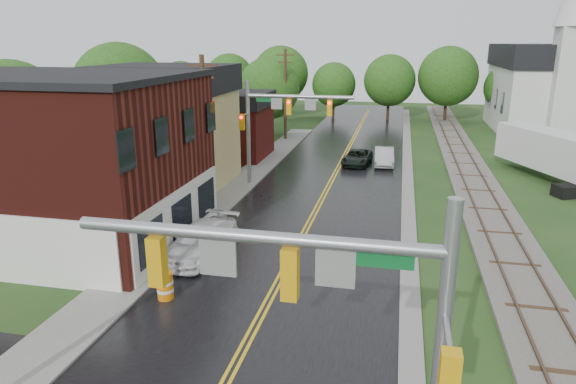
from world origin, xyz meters
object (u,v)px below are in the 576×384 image
(tree_left_e, at_px, (270,90))
(tree_left_b, at_px, (121,92))
(pickup_white, at_px, (201,241))
(church, at_px, (551,79))
(utility_pole_b, at_px, (205,128))
(tree_left_c, at_px, (204,98))
(sedan_silver, at_px, (384,157))
(semi_trailer, at_px, (556,153))
(traffic_signal_near, at_px, (329,303))
(utility_pole_c, at_px, (285,93))
(suv_dark, at_px, (357,158))
(traffic_signal_far, at_px, (278,114))
(tree_left_a, at_px, (14,115))
(brick_building, at_px, (46,158))
(construction_barrel, at_px, (165,286))

(tree_left_e, bearing_deg, tree_left_b, -122.74)
(tree_left_e, xyz_separation_m, pickup_white, (4.65, -31.62, -4.07))
(church, bearing_deg, utility_pole_b, -130.18)
(utility_pole_b, relative_size, tree_left_c, 1.18)
(sedan_silver, bearing_deg, tree_left_b, -175.62)
(church, distance_m, semi_trailer, 22.21)
(tree_left_b, xyz_separation_m, pickup_white, (13.65, -17.62, -4.97))
(traffic_signal_near, distance_m, tree_left_c, 41.67)
(utility_pole_c, distance_m, pickup_white, 30.10)
(utility_pole_b, bearing_deg, pickup_white, -71.37)
(traffic_signal_near, relative_size, suv_dark, 1.67)
(church, distance_m, traffic_signal_far, 35.59)
(tree_left_a, height_order, pickup_white, tree_left_a)
(brick_building, relative_size, traffic_signal_far, 1.95)
(church, relative_size, tree_left_e, 2.45)
(tree_left_a, relative_size, tree_left_b, 0.89)
(traffic_signal_far, xyz_separation_m, semi_trailer, (19.02, 5.30, -2.86))
(church, distance_m, utility_pole_c, 28.54)
(traffic_signal_far, bearing_deg, sedan_silver, 47.92)
(utility_pole_b, height_order, sedan_silver, utility_pole_b)
(tree_left_e, bearing_deg, pickup_white, -81.63)
(traffic_signal_far, relative_size, semi_trailer, 0.68)
(utility_pole_c, height_order, construction_barrel, utility_pole_c)
(utility_pole_c, distance_m, semi_trailer, 25.36)
(utility_pole_c, xyz_separation_m, sedan_silver, (10.30, -9.28, -4.01))
(traffic_signal_near, xyz_separation_m, tree_left_a, (-23.32, 19.90, 0.15))
(brick_building, distance_m, utility_pole_b, 9.03)
(church, xyz_separation_m, sedan_silver, (-16.50, -19.02, -5.12))
(utility_pole_c, xyz_separation_m, tree_left_b, (-11.05, -12.10, 1.00))
(church, relative_size, traffic_signal_far, 2.72)
(tree_left_b, bearing_deg, construction_barrel, -57.69)
(tree_left_b, bearing_deg, tree_left_e, 57.26)
(tree_left_e, xyz_separation_m, suv_dark, (10.22, -11.57, -4.20))
(tree_left_c, distance_m, suv_dark, 16.67)
(traffic_signal_far, distance_m, utility_pole_c, 17.33)
(utility_pole_c, bearing_deg, traffic_signal_far, -78.91)
(tree_left_a, height_order, tree_left_e, tree_left_a)
(tree_left_e, relative_size, construction_barrel, 7.31)
(tree_left_c, height_order, sedan_silver, tree_left_c)
(church, distance_m, construction_barrel, 50.16)
(utility_pole_b, relative_size, pickup_white, 1.75)
(tree_left_e, height_order, pickup_white, tree_left_e)
(tree_left_e, height_order, suv_dark, tree_left_e)
(brick_building, height_order, tree_left_b, tree_left_b)
(utility_pole_b, height_order, tree_left_e, utility_pole_b)
(tree_left_c, height_order, semi_trailer, tree_left_c)
(traffic_signal_near, height_order, tree_left_e, tree_left_e)
(traffic_signal_near, height_order, suv_dark, traffic_signal_near)
(tree_left_b, bearing_deg, utility_pole_c, 47.61)
(tree_left_a, bearing_deg, pickup_white, -25.96)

